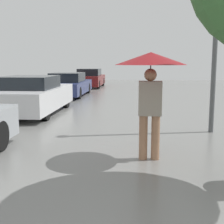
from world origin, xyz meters
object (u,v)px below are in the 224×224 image
object	(u,v)px
parked_car_third	(69,85)
parked_car_farthest	(90,79)
street_lamp	(217,7)
pedestrian	(151,71)
parked_car_second	(32,95)

from	to	relation	value
parked_car_third	parked_car_farthest	world-z (taller)	parked_car_farthest
street_lamp	pedestrian	bearing A→B (deg)	-124.69
street_lamp	parked_car_second	bearing A→B (deg)	154.90
pedestrian	parked_car_second	distance (m)	6.24
parked_car_third	street_lamp	world-z (taller)	street_lamp
parked_car_third	pedestrian	bearing A→B (deg)	-70.44
pedestrian	parked_car_second	xyz separation A→B (m)	(-3.78, 4.87, -0.96)
pedestrian	parked_car_farthest	bearing A→B (deg)	102.03
parked_car_second	parked_car_third	xyz separation A→B (m)	(0.03, 5.67, -0.05)
parked_car_second	street_lamp	world-z (taller)	street_lamp
parked_car_second	pedestrian	bearing A→B (deg)	-52.21
parked_car_third	parked_car_farthest	xyz separation A→B (m)	(0.23, 5.95, 0.04)
parked_car_third	parked_car_farthest	distance (m)	5.95
pedestrian	parked_car_second	world-z (taller)	pedestrian
parked_car_farthest	street_lamp	world-z (taller)	street_lamp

